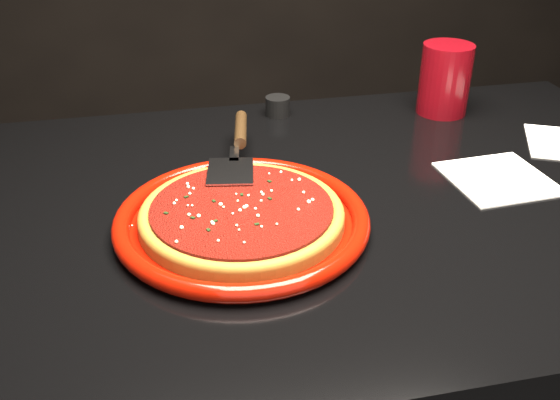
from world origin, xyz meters
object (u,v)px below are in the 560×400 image
(plate, at_px, (242,220))
(cup, at_px, (445,79))
(table, at_px, (333,373))
(pizza_server, at_px, (237,147))
(ramekin, at_px, (278,106))

(plate, bearing_deg, cup, 36.92)
(table, xyz_separation_m, pizza_server, (-0.15, 0.11, 0.42))
(table, distance_m, ramekin, 0.52)
(pizza_server, xyz_separation_m, ramekin, (0.11, 0.22, -0.03))
(cup, height_order, ramekin, cup)
(cup, relative_size, ramekin, 2.83)
(table, height_order, plate, plate)
(table, relative_size, plate, 3.40)
(table, bearing_deg, ramekin, 95.64)
(pizza_server, distance_m, ramekin, 0.25)
(plate, distance_m, pizza_server, 0.18)
(pizza_server, height_order, ramekin, pizza_server)
(plate, bearing_deg, ramekin, 71.21)
(table, relative_size, pizza_server, 4.13)
(plate, relative_size, cup, 2.61)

